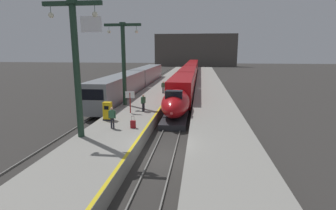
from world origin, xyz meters
TOP-DOWN VIEW (x-y plane):
  - ground_plane at (0.00, 0.00)m, footprint 260.00×260.00m
  - platform_left at (-4.05, 24.75)m, footprint 4.80×110.00m
  - platform_right at (4.05, 24.75)m, footprint 4.80×110.00m
  - platform_left_safety_stripe at (-1.77, 24.75)m, footprint 0.20×107.80m
  - rail_main_left at (-0.75, 27.50)m, footprint 0.08×110.00m
  - rail_main_right at (0.75, 27.50)m, footprint 0.08×110.00m
  - rail_secondary_left at (-8.85, 27.50)m, footprint 0.08×110.00m
  - rail_secondary_right at (-7.35, 27.50)m, footprint 0.08×110.00m
  - highspeed_train_main at (0.00, 42.96)m, footprint 2.92×76.32m
  - regional_train_adjacent at (-8.10, 26.21)m, footprint 2.85×36.60m
  - station_column_near at (-5.84, 0.62)m, footprint 4.00×0.68m
  - station_column_mid at (-5.90, 11.74)m, footprint 4.00×0.68m
  - passenger_near_edge at (-4.32, 2.75)m, footprint 0.57×0.26m
  - passenger_mid_platform at (-3.16, 8.75)m, footprint 0.41×0.46m
  - passenger_far_waiting at (-2.75, 20.16)m, footprint 0.57×0.25m
  - rolling_suitcase at (-2.75, 3.05)m, footprint 0.40×0.22m
  - ticket_machine_yellow at (-5.55, 5.16)m, footprint 0.76×0.62m
  - departure_info_board at (-4.28, 7.97)m, footprint 0.90×0.10m
  - terminus_back_wall at (0.00, 102.00)m, footprint 36.00×2.00m

SIDE VIEW (x-z plane):
  - ground_plane at x=0.00m, z-range 0.00..0.00m
  - rail_main_left at x=-0.75m, z-range 0.00..0.12m
  - rail_main_right at x=0.75m, z-range 0.00..0.12m
  - rail_secondary_left at x=-8.85m, z-range 0.00..0.12m
  - rail_secondary_right at x=-7.35m, z-range 0.00..0.12m
  - platform_left at x=-4.05m, z-range 0.00..1.05m
  - platform_right at x=4.05m, z-range 0.00..1.05m
  - platform_left_safety_stripe at x=-1.77m, z-range 1.05..1.06m
  - rolling_suitcase at x=-2.75m, z-range 0.86..1.85m
  - ticket_machine_yellow at x=-5.55m, z-range 0.99..2.59m
  - highspeed_train_main at x=0.00m, z-range 0.17..3.77m
  - passenger_near_edge at x=-4.32m, z-range 1.19..2.88m
  - passenger_mid_platform at x=-3.16m, z-range 1.19..2.88m
  - passenger_far_waiting at x=-2.75m, z-range 1.19..2.88m
  - regional_train_adjacent at x=-8.10m, z-range 0.23..4.03m
  - departure_info_board at x=-4.28m, z-range 1.50..3.62m
  - station_column_mid at x=-5.90m, z-range 1.97..10.85m
  - station_column_near at x=-5.84m, z-range 2.08..11.29m
  - terminus_back_wall at x=0.00m, z-range 0.00..14.00m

